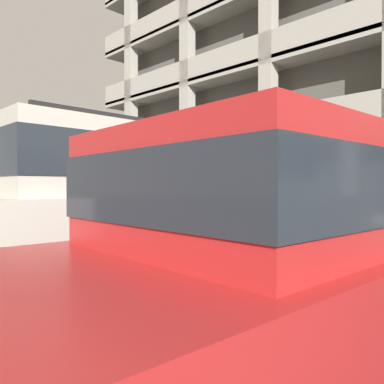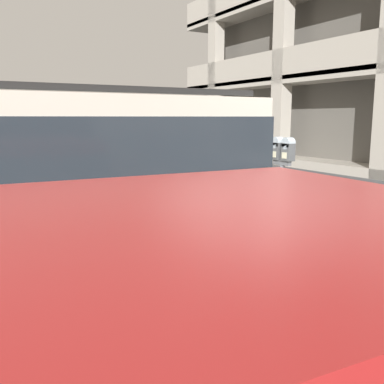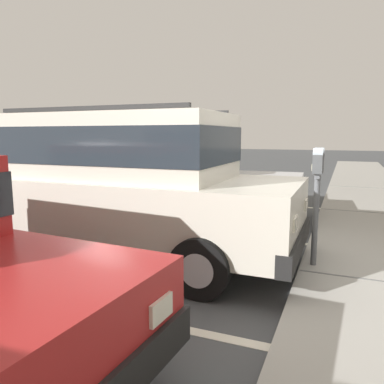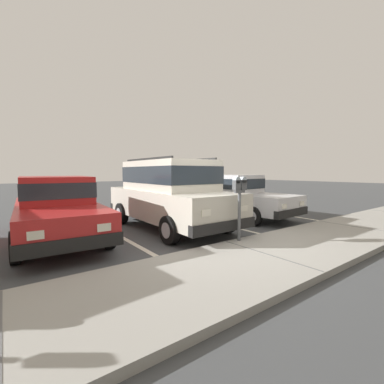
{
  "view_description": "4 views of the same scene",
  "coord_description": "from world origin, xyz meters",
  "views": [
    {
      "loc": [
        4.19,
        -4.87,
        1.24
      ],
      "look_at": [
        -0.05,
        -0.66,
        1.15
      ],
      "focal_mm": 35.0,
      "sensor_mm": 36.0,
      "label": 1
    },
    {
      "loc": [
        3.89,
        -3.32,
        1.8
      ],
      "look_at": [
        0.02,
        -1.14,
        1.02
      ],
      "focal_mm": 40.0,
      "sensor_mm": 36.0,
      "label": 2
    },
    {
      "loc": [
        4.38,
        0.65,
        1.7
      ],
      "look_at": [
        0.21,
        -1.07,
        1.01
      ],
      "focal_mm": 35.0,
      "sensor_mm": 36.0,
      "label": 3
    },
    {
      "loc": [
        3.91,
        4.26,
        1.66
      ],
      "look_at": [
        0.26,
        -0.7,
        1.17
      ],
      "focal_mm": 24.0,
      "sensor_mm": 36.0,
      "label": 4
    }
  ],
  "objects": [
    {
      "name": "ground_plane",
      "position": [
        0.0,
        0.0,
        -0.05
      ],
      "size": [
        80.0,
        80.0,
        0.1
      ],
      "color": "#444749"
    },
    {
      "name": "sidewalk",
      "position": [
        0.0,
        1.3,
        0.06
      ],
      "size": [
        40.0,
        2.2,
        0.12
      ],
      "color": "#9E9B93",
      "rests_on": "ground_plane"
    },
    {
      "name": "parking_stall_lines",
      "position": [
        1.56,
        -1.4,
        0.0
      ],
      "size": [
        12.59,
        4.8,
        0.01
      ],
      "color": "silver",
      "rests_on": "ground_plane"
    },
    {
      "name": "parking_meter_near",
      "position": [
        -0.27,
        0.35,
        1.19
      ],
      "size": [
        0.35,
        0.12,
        1.43
      ],
      "color": "#595B60",
      "rests_on": "sidewalk"
    },
    {
      "name": "silver_suv",
      "position": [
        0.01,
        -2.18,
        1.09
      ],
      "size": [
        2.04,
        4.79,
        2.03
      ],
      "rotation": [
        0.0,
        0.0,
        0.01
      ],
      "color": "beige",
      "rests_on": "ground_plane"
    },
    {
      "name": "red_sedan",
      "position": [
        -2.94,
        -2.42,
        0.82
      ],
      "size": [
        2.06,
        4.59,
        1.54
      ],
      "rotation": [
        0.0,
        0.0,
        0.07
      ],
      "color": "silver",
      "rests_on": "ground_plane"
    }
  ]
}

